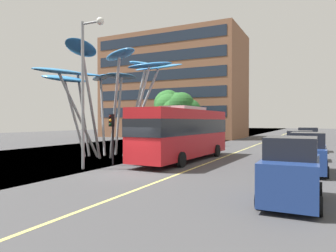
{
  "coord_description": "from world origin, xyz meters",
  "views": [
    {
      "loc": [
        9.46,
        -14.19,
        2.84
      ],
      "look_at": [
        -0.32,
        5.82,
        2.5
      ],
      "focal_mm": 33.09,
      "sensor_mm": 36.0,
      "label": 1
    }
  ],
  "objects_px": {
    "car_parked_near": "(291,172)",
    "car_side_street": "(308,140)",
    "traffic_light_island_mid": "(164,123)",
    "pedestrian": "(166,151)",
    "car_parked_far": "(300,146)",
    "traffic_light_kerb_far": "(149,123)",
    "traffic_light_kerb_near": "(112,128)",
    "no_entry_sign": "(127,138)",
    "red_bus": "(184,131)",
    "car_parked_mid": "(308,154)",
    "street_lamp": "(87,76)",
    "leaf_sculpture": "(110,75)",
    "traffic_light_opposite": "(208,122)"
  },
  "relations": [
    {
      "from": "no_entry_sign",
      "to": "pedestrian",
      "type": "bearing_deg",
      "value": 7.41
    },
    {
      "from": "traffic_light_kerb_near",
      "to": "car_parked_near",
      "type": "bearing_deg",
      "value": -23.38
    },
    {
      "from": "pedestrian",
      "to": "no_entry_sign",
      "type": "distance_m",
      "value": 3.03
    },
    {
      "from": "leaf_sculpture",
      "to": "car_side_street",
      "type": "relative_size",
      "value": 3.02
    },
    {
      "from": "car_parked_mid",
      "to": "traffic_light_island_mid",
      "type": "bearing_deg",
      "value": 155.23
    },
    {
      "from": "traffic_light_kerb_near",
      "to": "no_entry_sign",
      "type": "distance_m",
      "value": 2.26
    },
    {
      "from": "red_bus",
      "to": "car_parked_far",
      "type": "height_order",
      "value": "red_bus"
    },
    {
      "from": "car_side_street",
      "to": "no_entry_sign",
      "type": "height_order",
      "value": "no_entry_sign"
    },
    {
      "from": "leaf_sculpture",
      "to": "car_parked_far",
      "type": "bearing_deg",
      "value": 17.25
    },
    {
      "from": "leaf_sculpture",
      "to": "no_entry_sign",
      "type": "height_order",
      "value": "leaf_sculpture"
    },
    {
      "from": "traffic_light_kerb_far",
      "to": "car_parked_mid",
      "type": "height_order",
      "value": "traffic_light_kerb_far"
    },
    {
      "from": "red_bus",
      "to": "pedestrian",
      "type": "relative_size",
      "value": 7.13
    },
    {
      "from": "car_parked_far",
      "to": "traffic_light_kerb_far",
      "type": "bearing_deg",
      "value": -157.04
    },
    {
      "from": "car_parked_mid",
      "to": "car_side_street",
      "type": "bearing_deg",
      "value": 91.55
    },
    {
      "from": "leaf_sculpture",
      "to": "car_parked_mid",
      "type": "bearing_deg",
      "value": -6.53
    },
    {
      "from": "red_bus",
      "to": "traffic_light_kerb_near",
      "type": "xyz_separation_m",
      "value": [
        -3.2,
        -4.31,
        0.28
      ]
    },
    {
      "from": "traffic_light_kerb_far",
      "to": "car_parked_mid",
      "type": "xyz_separation_m",
      "value": [
        10.88,
        -1.64,
        -1.69
      ]
    },
    {
      "from": "car_parked_mid",
      "to": "no_entry_sign",
      "type": "bearing_deg",
      "value": -179.19
    },
    {
      "from": "leaf_sculpture",
      "to": "no_entry_sign",
      "type": "distance_m",
      "value": 5.99
    },
    {
      "from": "car_parked_mid",
      "to": "pedestrian",
      "type": "distance_m",
      "value": 8.79
    },
    {
      "from": "car_parked_far",
      "to": "car_parked_near",
      "type": "bearing_deg",
      "value": -88.32
    },
    {
      "from": "red_bus",
      "to": "car_parked_near",
      "type": "distance_m",
      "value": 12.12
    },
    {
      "from": "traffic_light_kerb_far",
      "to": "pedestrian",
      "type": "xyz_separation_m",
      "value": [
        2.1,
        -1.43,
        -1.93
      ]
    },
    {
      "from": "leaf_sculpture",
      "to": "traffic_light_kerb_near",
      "type": "height_order",
      "value": "leaf_sculpture"
    },
    {
      "from": "car_parked_far",
      "to": "pedestrian",
      "type": "distance_m",
      "value": 9.92
    },
    {
      "from": "car_parked_far",
      "to": "car_side_street",
      "type": "height_order",
      "value": "car_side_street"
    },
    {
      "from": "traffic_light_kerb_far",
      "to": "no_entry_sign",
      "type": "height_order",
      "value": "traffic_light_kerb_far"
    },
    {
      "from": "car_parked_near",
      "to": "traffic_light_kerb_near",
      "type": "bearing_deg",
      "value": 156.62
    },
    {
      "from": "traffic_light_island_mid",
      "to": "pedestrian",
      "type": "height_order",
      "value": "traffic_light_island_mid"
    },
    {
      "from": "car_parked_mid",
      "to": "street_lamp",
      "type": "xyz_separation_m",
      "value": [
        -11.75,
        -4.26,
        4.46
      ]
    },
    {
      "from": "leaf_sculpture",
      "to": "car_parked_mid",
      "type": "xyz_separation_m",
      "value": [
        14.53,
        -1.66,
        -5.53
      ]
    },
    {
      "from": "traffic_light_kerb_near",
      "to": "car_parked_mid",
      "type": "bearing_deg",
      "value": 11.27
    },
    {
      "from": "car_parked_near",
      "to": "leaf_sculpture",
      "type": "bearing_deg",
      "value": 148.41
    },
    {
      "from": "traffic_light_opposite",
      "to": "car_side_street",
      "type": "height_order",
      "value": "traffic_light_opposite"
    },
    {
      "from": "red_bus",
      "to": "traffic_light_opposite",
      "type": "height_order",
      "value": "red_bus"
    },
    {
      "from": "leaf_sculpture",
      "to": "pedestrian",
      "type": "bearing_deg",
      "value": -14.16
    },
    {
      "from": "traffic_light_opposite",
      "to": "car_parked_near",
      "type": "height_order",
      "value": "traffic_light_opposite"
    },
    {
      "from": "traffic_light_kerb_near",
      "to": "traffic_light_opposite",
      "type": "xyz_separation_m",
      "value": [
        0.51,
        17.51,
        0.4
      ]
    },
    {
      "from": "leaf_sculpture",
      "to": "car_parked_far",
      "type": "height_order",
      "value": "leaf_sculpture"
    },
    {
      "from": "car_parked_near",
      "to": "car_side_street",
      "type": "bearing_deg",
      "value": 90.13
    },
    {
      "from": "traffic_light_kerb_far",
      "to": "car_parked_near",
      "type": "relative_size",
      "value": 0.97
    },
    {
      "from": "traffic_light_kerb_near",
      "to": "car_parked_near",
      "type": "distance_m",
      "value": 12.18
    },
    {
      "from": "street_lamp",
      "to": "traffic_light_opposite",
      "type": "bearing_deg",
      "value": 87.54
    },
    {
      "from": "traffic_light_opposite",
      "to": "no_entry_sign",
      "type": "bearing_deg",
      "value": -92.82
    },
    {
      "from": "traffic_light_opposite",
      "to": "traffic_light_kerb_far",
      "type": "bearing_deg",
      "value": -89.86
    },
    {
      "from": "car_parked_far",
      "to": "traffic_light_kerb_near",
      "type": "bearing_deg",
      "value": -142.5
    },
    {
      "from": "red_bus",
      "to": "traffic_light_kerb_far",
      "type": "distance_m",
      "value": 2.75
    },
    {
      "from": "traffic_light_kerb_near",
      "to": "no_entry_sign",
      "type": "xyz_separation_m",
      "value": [
        -0.25,
        2.11,
        -0.76
      ]
    },
    {
      "from": "street_lamp",
      "to": "no_entry_sign",
      "type": "height_order",
      "value": "street_lamp"
    },
    {
      "from": "car_parked_near",
      "to": "car_side_street",
      "type": "xyz_separation_m",
      "value": [
        -0.05,
        20.47,
        -0.03
      ]
    }
  ]
}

